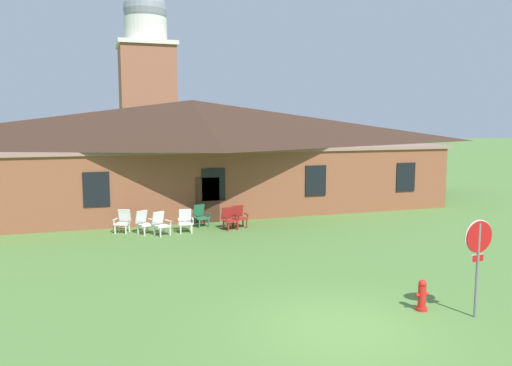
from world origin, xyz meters
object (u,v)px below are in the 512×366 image
Objects in this scene: lawn_chair_by_porch at (123,221)px; lawn_chair_far_side at (229,218)px; lawn_chair_under_eave at (239,216)px; fire_hydrant at (422,296)px; lawn_chair_left_end at (160,223)px; lawn_chair_right_end at (200,215)px; lawn_chair_middle at (185,220)px; lawn_chair_near_door at (144,222)px; stop_sign at (478,249)px.

lawn_chair_far_side is (4.42, -0.81, 0.00)m from lawn_chair_by_porch.
lawn_chair_under_eave reaches higher than fire_hydrant.
lawn_chair_left_end and lawn_chair_right_end have the same top height.
lawn_chair_far_side is at bearing 3.48° from lawn_chair_left_end.
lawn_chair_middle is at bearing 178.22° from lawn_chair_far_side.
lawn_chair_middle and lawn_chair_far_side have the same top height.
fire_hydrant is (1.60, -10.95, -0.12)m from lawn_chair_under_eave.
lawn_chair_left_end is 1.21× the size of fire_hydrant.
lawn_chair_by_porch is at bearing 119.83° from fire_hydrant.
lawn_chair_left_end is (1.44, -0.99, 0.00)m from lawn_chair_by_porch.
lawn_chair_under_eave is (2.43, 0.27, 0.00)m from lawn_chair_middle.
fire_hydrant is (3.19, -11.63, -0.12)m from lawn_chair_right_end.
lawn_chair_near_door is 3.62m from lawn_chair_far_side.
stop_sign is at bearing -66.41° from lawn_chair_middle.
lawn_chair_left_end is at bearing 118.49° from stop_sign.
lawn_chair_near_door and lawn_chair_under_eave have the same top height.
lawn_chair_left_end is at bearing -171.67° from lawn_chair_under_eave.
lawn_chair_left_end is 1.11m from lawn_chair_middle.
lawn_chair_right_end is at bearing 15.94° from lawn_chair_near_door.
lawn_chair_left_end is 3.55m from lawn_chair_under_eave.
lawn_chair_under_eave is at bearing 98.31° from fire_hydrant.
lawn_chair_by_porch is at bearing 147.09° from lawn_chair_near_door.
lawn_chair_by_porch is 1.00× the size of lawn_chair_near_door.
lawn_chair_right_end is at bearing 3.45° from lawn_chair_by_porch.
lawn_chair_right_end is (0.84, 0.95, 0.00)m from lawn_chair_middle.
lawn_chair_right_end is at bearing 105.36° from fire_hydrant.
lawn_chair_by_porch reaches higher than fire_hydrant.
lawn_chair_under_eave is at bearing 0.68° from lawn_chair_near_door.
lawn_chair_far_side and lawn_chair_under_eave have the same top height.
lawn_chair_far_side is (1.90, -0.06, 0.00)m from lawn_chair_middle.
lawn_chair_left_end is at bearing -36.65° from lawn_chair_near_door.
stop_sign is 2.48× the size of lawn_chair_near_door.
lawn_chair_left_end is at bearing 116.11° from fire_hydrant.
lawn_chair_near_door is at bearing -164.06° from lawn_chair_right_end.
lawn_chair_left_end is 1.00× the size of lawn_chair_far_side.
lawn_chair_left_end is 2.26m from lawn_chair_right_end.
fire_hydrant is at bearing -74.64° from lawn_chair_right_end.
lawn_chair_near_door and lawn_chair_left_end have the same top height.
stop_sign is at bearing -77.68° from lawn_chair_under_eave.
lawn_chair_right_end is 1.46m from lawn_chair_far_side.
lawn_chair_near_door reaches higher than fire_hydrant.
stop_sign is 12.53m from lawn_chair_middle.
fire_hydrant is at bearing 141.74° from stop_sign.
lawn_chair_right_end is (3.36, 0.20, 0.00)m from lawn_chair_by_porch.
lawn_chair_middle is 11.41m from fire_hydrant.
lawn_chair_far_side is (2.98, 0.18, 0.00)m from lawn_chair_left_end.
lawn_chair_near_door is (-6.70, 11.65, -1.18)m from stop_sign.
lawn_chair_left_end is 1.00× the size of lawn_chair_right_end.
stop_sign reaches higher than lawn_chair_middle.
lawn_chair_far_side is (1.06, -1.01, 0.00)m from lawn_chair_right_end.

